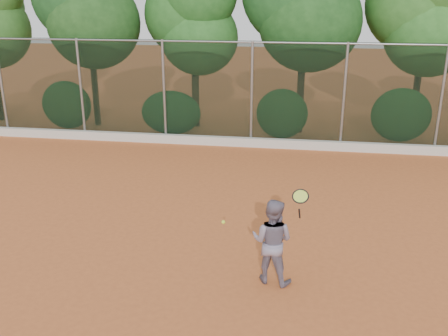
# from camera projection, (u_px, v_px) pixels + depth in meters

# --- Properties ---
(ground) EXTENTS (80.00, 80.00, 0.00)m
(ground) POSITION_uv_depth(u_px,v_px,m) (217.00, 239.00, 10.63)
(ground) COLOR #C4612E
(ground) RESTS_ON ground
(concrete_curb) EXTENTS (24.00, 0.20, 0.30)m
(concrete_curb) POSITION_uv_depth(u_px,v_px,m) (250.00, 142.00, 16.94)
(concrete_curb) COLOR beige
(concrete_curb) RESTS_ON ground
(tennis_player) EXTENTS (0.90, 0.78, 1.59)m
(tennis_player) POSITION_uv_depth(u_px,v_px,m) (272.00, 241.00, 8.84)
(tennis_player) COLOR gray
(tennis_player) RESTS_ON ground
(chainlink_fence) EXTENTS (24.09, 0.09, 3.50)m
(chainlink_fence) POSITION_uv_depth(u_px,v_px,m) (252.00, 91.00, 16.54)
(chainlink_fence) COLOR black
(chainlink_fence) RESTS_ON ground
(foliage_backdrop) EXTENTS (23.70, 3.63, 7.55)m
(foliage_backdrop) POSITION_uv_depth(u_px,v_px,m) (243.00, 9.00, 17.62)
(foliage_backdrop) COLOR #3D2517
(foliage_backdrop) RESTS_ON ground
(tennis_racket) EXTENTS (0.32, 0.30, 0.57)m
(tennis_racket) POSITION_uv_depth(u_px,v_px,m) (300.00, 198.00, 8.47)
(tennis_racket) COLOR black
(tennis_racket) RESTS_ON ground
(tennis_ball_in_flight) EXTENTS (0.07, 0.07, 0.07)m
(tennis_ball_in_flight) POSITION_uv_depth(u_px,v_px,m) (223.00, 222.00, 8.39)
(tennis_ball_in_flight) COLOR #CAF036
(tennis_ball_in_flight) RESTS_ON ground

